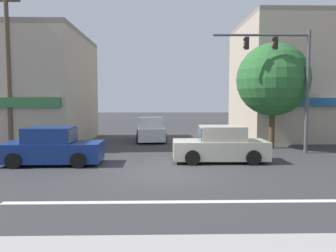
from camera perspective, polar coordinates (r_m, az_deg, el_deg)
ground_plane at (r=12.34m, az=0.08°, el=-8.17°), size 120.00×120.00×0.00m
lane_marking_stripe at (r=8.96m, az=0.63°, el=-13.07°), size 9.00×0.24×0.01m
building_left_block at (r=23.24m, az=-27.13°, el=5.77°), size 10.57×8.58×6.83m
building_right_corner at (r=27.07m, az=27.12°, el=7.08°), size 13.87×8.56×8.31m
street_tree at (r=19.35m, az=17.81°, el=7.68°), size 4.05×4.05×5.88m
utility_pole_near_left at (r=18.43m, az=-26.04°, el=8.56°), size 1.40×0.22×8.00m
traffic_light_mast at (r=17.76m, az=20.27°, el=8.98°), size 4.89×0.28×6.20m
sedan_crossing_leftbound at (r=14.62m, az=9.07°, el=-3.39°), size 4.12×1.92×1.58m
sedan_parked_curbside at (r=14.66m, az=-19.55°, el=-3.58°), size 4.12×1.93×1.58m
sedan_waiting_far at (r=21.85m, az=-3.01°, el=-0.73°), size 2.08×4.20×1.58m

